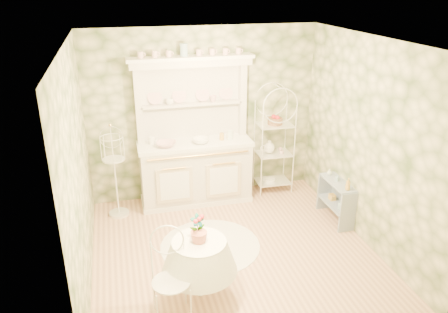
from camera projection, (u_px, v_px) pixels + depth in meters
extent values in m
plane|color=#D4A886|center=(233.00, 251.00, 5.76)|extent=(3.60, 3.60, 0.00)
plane|color=white|center=(235.00, 42.00, 4.74)|extent=(3.60, 3.60, 0.00)
plane|color=beige|center=(78.00, 172.00, 4.83)|extent=(3.60, 3.60, 0.00)
plane|color=beige|center=(368.00, 143.00, 5.66)|extent=(3.60, 3.60, 0.00)
plane|color=beige|center=(203.00, 114.00, 6.86)|extent=(3.60, 3.60, 0.00)
plane|color=beige|center=(293.00, 236.00, 3.64)|extent=(3.60, 3.60, 0.00)
cube|color=silver|center=(195.00, 133.00, 6.64)|extent=(1.87, 0.61, 2.29)
cube|color=white|center=(274.00, 137.00, 7.10)|extent=(0.60, 0.44, 1.87)
cube|color=#8898AE|center=(336.00, 201.00, 6.41)|extent=(0.29, 0.73, 0.61)
cylinder|color=white|center=(200.00, 273.00, 4.85)|extent=(0.70, 0.70, 0.60)
cube|color=white|center=(171.00, 288.00, 4.50)|extent=(0.39, 0.39, 0.76)
cube|color=white|center=(115.00, 173.00, 6.38)|extent=(0.34, 0.34, 1.39)
cylinder|color=#8D6446|center=(203.00, 249.00, 5.62)|extent=(0.42, 0.42, 0.21)
cylinder|color=white|center=(210.00, 245.00, 5.87)|extent=(1.76, 1.76, 0.01)
imported|color=white|center=(166.00, 146.00, 6.51)|extent=(0.36, 0.36, 0.07)
imported|color=white|center=(201.00, 143.00, 6.64)|extent=(0.34, 0.34, 0.08)
imported|color=white|center=(170.00, 103.00, 6.53)|extent=(0.13, 0.13, 0.09)
imported|color=white|center=(213.00, 100.00, 6.69)|extent=(0.13, 0.13, 0.09)
imported|color=#3F7238|center=(198.00, 229.00, 4.68)|extent=(0.17, 0.12, 0.30)
imported|color=gold|center=(348.00, 186.00, 6.03)|extent=(0.08, 0.08, 0.18)
imported|color=#8AADBB|center=(337.00, 178.00, 6.31)|extent=(0.06, 0.06, 0.10)
imported|color=silver|center=(329.00, 173.00, 6.50)|extent=(0.08, 0.08, 0.10)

